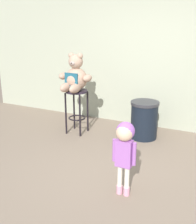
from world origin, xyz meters
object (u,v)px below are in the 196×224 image
object	(u,v)px
bar_stool_with_teddy	(77,103)
child_walking	(125,143)
teddy_bear	(75,77)
trash_bin	(144,120)

from	to	relation	value
bar_stool_with_teddy	child_walking	world-z (taller)	child_walking
teddy_bear	child_walking	xyz separation A→B (m)	(1.49, -1.47, -0.39)
teddy_bear	child_walking	size ratio (longest dim) A/B	0.72
teddy_bear	trash_bin	bearing A→B (deg)	15.33
bar_stool_with_teddy	teddy_bear	distance (m)	0.48
teddy_bear	child_walking	distance (m)	2.13
teddy_bear	bar_stool_with_teddy	bearing A→B (deg)	90.00
teddy_bear	child_walking	bearing A→B (deg)	-44.46
bar_stool_with_teddy	teddy_bear	xyz separation A→B (m)	(-0.00, -0.03, 0.47)
teddy_bear	trash_bin	distance (m)	1.42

